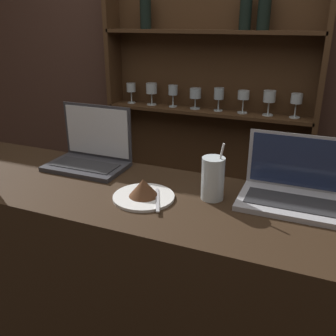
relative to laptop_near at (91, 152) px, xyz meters
The scene contains 7 objects.
bar_counter 0.65m from the laptop_near, 29.04° to the right, with size 1.92×0.52×1.00m.
back_wall 1.18m from the laptop_near, 75.33° to the left, with size 7.00×0.06×2.70m.
back_shelf 1.04m from the laptop_near, 79.14° to the left, with size 1.32×0.18×1.88m.
laptop_near is the anchor object (origin of this frame).
laptop_far 0.81m from the laptop_near, ahead, with size 0.34×0.22×0.22m.
cake_plate 0.39m from the laptop_near, 29.88° to the right, with size 0.21×0.21×0.07m.
water_glass 0.57m from the laptop_near, 10.64° to the right, with size 0.08×0.08×0.20m.
Camera 1 is at (0.57, -0.81, 1.57)m, focal length 40.00 mm.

